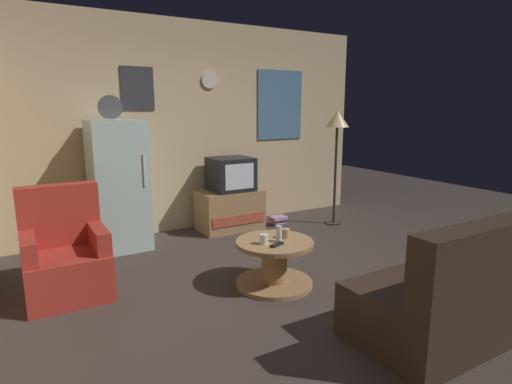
% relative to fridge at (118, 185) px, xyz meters
% --- Properties ---
extents(ground_plane, '(12.00, 12.00, 0.00)m').
position_rel_fridge_xyz_m(ground_plane, '(1.13, -2.03, -0.75)').
color(ground_plane, '#3D332D').
extents(wall_with_art, '(5.20, 0.12, 2.74)m').
position_rel_fridge_xyz_m(wall_with_art, '(1.14, 0.42, 0.62)').
color(wall_with_art, '#D1B284').
rests_on(wall_with_art, ground_plane).
extents(fridge, '(0.60, 0.62, 1.77)m').
position_rel_fridge_xyz_m(fridge, '(0.00, 0.00, 0.00)').
color(fridge, silver).
rests_on(fridge, ground_plane).
extents(tv_stand, '(0.84, 0.53, 0.54)m').
position_rel_fridge_xyz_m(tv_stand, '(1.45, 0.03, -0.48)').
color(tv_stand, '#9E754C').
rests_on(tv_stand, ground_plane).
extents(crt_tv, '(0.54, 0.51, 0.44)m').
position_rel_fridge_xyz_m(crt_tv, '(1.47, 0.03, 0.01)').
color(crt_tv, black).
rests_on(crt_tv, tv_stand).
extents(standing_lamp, '(0.32, 0.32, 1.59)m').
position_rel_fridge_xyz_m(standing_lamp, '(2.86, -0.48, 0.60)').
color(standing_lamp, '#332D28').
rests_on(standing_lamp, ground_plane).
extents(coffee_table, '(0.72, 0.72, 0.43)m').
position_rel_fridge_xyz_m(coffee_table, '(0.98, -1.82, -0.54)').
color(coffee_table, '#9E754C').
rests_on(coffee_table, ground_plane).
extents(wine_glass, '(0.05, 0.05, 0.15)m').
position_rel_fridge_xyz_m(wine_glass, '(1.00, -1.86, -0.25)').
color(wine_glass, silver).
rests_on(wine_glass, coffee_table).
extents(mug_ceramic_white, '(0.08, 0.08, 0.09)m').
position_rel_fridge_xyz_m(mug_ceramic_white, '(0.84, -1.85, -0.28)').
color(mug_ceramic_white, silver).
rests_on(mug_ceramic_white, coffee_table).
extents(mug_ceramic_tan, '(0.08, 0.08, 0.09)m').
position_rel_fridge_xyz_m(mug_ceramic_tan, '(1.11, -1.80, -0.28)').
color(mug_ceramic_tan, tan).
rests_on(mug_ceramic_tan, coffee_table).
extents(remote_control, '(0.16, 0.09, 0.02)m').
position_rel_fridge_xyz_m(remote_control, '(0.92, -1.95, -0.31)').
color(remote_control, black).
rests_on(remote_control, coffee_table).
extents(armchair, '(0.68, 0.68, 0.96)m').
position_rel_fridge_xyz_m(armchair, '(-0.72, -1.03, -0.42)').
color(armchair, '#A52D23').
rests_on(armchair, ground_plane).
extents(couch, '(1.70, 0.80, 0.92)m').
position_rel_fridge_xyz_m(couch, '(1.74, -3.23, -0.44)').
color(couch, '#38281E').
rests_on(couch, ground_plane).
extents(book_stack, '(0.22, 0.17, 0.13)m').
position_rel_fridge_xyz_m(book_stack, '(2.13, -0.14, -0.69)').
color(book_stack, '#4B4B5F').
rests_on(book_stack, ground_plane).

